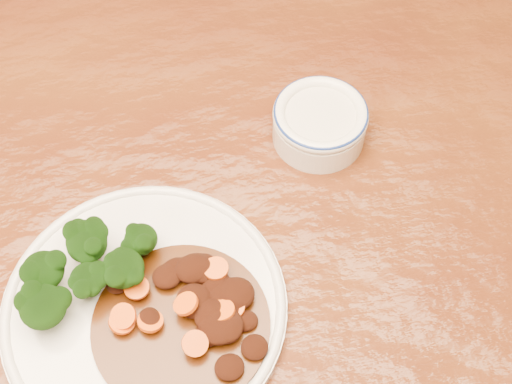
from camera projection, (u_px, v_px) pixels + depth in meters
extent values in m
cube|color=#5B2D10|center=(125.00, 266.00, 0.77)|extent=(1.58, 1.04, 0.04)
cylinder|color=#3A1A0E|center=(495.00, 112.00, 1.36)|extent=(0.06, 0.06, 0.71)
cylinder|color=silver|center=(145.00, 309.00, 0.71)|extent=(0.29, 0.29, 0.01)
torus|color=silver|center=(144.00, 306.00, 0.71)|extent=(0.28, 0.28, 0.01)
cylinder|color=#6A954D|center=(89.00, 251.00, 0.73)|extent=(0.01, 0.01, 0.02)
ellipsoid|color=black|center=(85.00, 241.00, 0.71)|extent=(0.04, 0.04, 0.03)
cylinder|color=#6A954D|center=(49.00, 317.00, 0.69)|extent=(0.01, 0.01, 0.02)
ellipsoid|color=black|center=(43.00, 307.00, 0.67)|extent=(0.05, 0.05, 0.04)
cylinder|color=#6A954D|center=(48.00, 281.00, 0.71)|extent=(0.01, 0.01, 0.02)
ellipsoid|color=black|center=(43.00, 271.00, 0.70)|extent=(0.04, 0.04, 0.03)
cylinder|color=#6A954D|center=(126.00, 278.00, 0.72)|extent=(0.01, 0.01, 0.02)
ellipsoid|color=black|center=(123.00, 268.00, 0.70)|extent=(0.04, 0.04, 0.03)
cylinder|color=#6A954D|center=(143.00, 248.00, 0.73)|extent=(0.01, 0.01, 0.02)
ellipsoid|color=black|center=(141.00, 239.00, 0.72)|extent=(0.03, 0.03, 0.03)
cylinder|color=#6A954D|center=(91.00, 288.00, 0.71)|extent=(0.01, 0.01, 0.02)
ellipsoid|color=black|center=(87.00, 279.00, 0.69)|extent=(0.03, 0.03, 0.03)
cylinder|color=#6A954D|center=(91.00, 254.00, 0.73)|extent=(0.01, 0.01, 0.02)
ellipsoid|color=black|center=(87.00, 244.00, 0.71)|extent=(0.04, 0.04, 0.03)
cylinder|color=#3F1D06|center=(181.00, 325.00, 0.70)|extent=(0.18, 0.18, 0.00)
ellipsoid|color=black|center=(229.00, 367.00, 0.66)|extent=(0.03, 0.03, 0.01)
ellipsoid|color=black|center=(214.00, 287.00, 0.71)|extent=(0.02, 0.02, 0.01)
ellipsoid|color=black|center=(225.00, 325.00, 0.68)|extent=(0.04, 0.04, 0.02)
ellipsoid|color=black|center=(167.00, 276.00, 0.71)|extent=(0.03, 0.03, 0.01)
ellipsoid|color=black|center=(149.00, 318.00, 0.69)|extent=(0.02, 0.02, 0.01)
ellipsoid|color=black|center=(203.00, 268.00, 0.71)|extent=(0.03, 0.03, 0.02)
ellipsoid|color=black|center=(194.00, 268.00, 0.71)|extent=(0.04, 0.03, 0.02)
ellipsoid|color=black|center=(177.00, 270.00, 0.72)|extent=(0.03, 0.03, 0.02)
ellipsoid|color=black|center=(207.00, 335.00, 0.68)|extent=(0.03, 0.02, 0.01)
ellipsoid|color=black|center=(218.00, 326.00, 0.68)|extent=(0.04, 0.04, 0.02)
ellipsoid|color=black|center=(227.00, 311.00, 0.69)|extent=(0.03, 0.03, 0.01)
ellipsoid|color=black|center=(246.00, 321.00, 0.69)|extent=(0.02, 0.02, 0.01)
ellipsoid|color=black|center=(194.00, 301.00, 0.70)|extent=(0.04, 0.04, 0.02)
ellipsoid|color=black|center=(213.00, 316.00, 0.69)|extent=(0.04, 0.04, 0.02)
ellipsoid|color=black|center=(118.00, 284.00, 0.71)|extent=(0.02, 0.02, 0.01)
ellipsoid|color=black|center=(235.00, 294.00, 0.70)|extent=(0.04, 0.04, 0.02)
ellipsoid|color=black|center=(225.00, 295.00, 0.70)|extent=(0.03, 0.03, 0.02)
ellipsoid|color=black|center=(218.00, 286.00, 0.71)|extent=(0.03, 0.03, 0.01)
ellipsoid|color=black|center=(255.00, 347.00, 0.68)|extent=(0.03, 0.03, 0.01)
ellipsoid|color=black|center=(199.00, 299.00, 0.70)|extent=(0.02, 0.02, 0.01)
ellipsoid|color=black|center=(229.00, 315.00, 0.69)|extent=(0.03, 0.03, 0.01)
cylinder|color=#DA4B0B|center=(186.00, 304.00, 0.69)|extent=(0.03, 0.03, 0.02)
cylinder|color=#DA4B0B|center=(137.00, 288.00, 0.70)|extent=(0.03, 0.04, 0.01)
cylinder|color=#DA4B0B|center=(122.00, 322.00, 0.69)|extent=(0.03, 0.03, 0.01)
cylinder|color=#DA4B0B|center=(222.00, 311.00, 0.68)|extent=(0.03, 0.03, 0.01)
cylinder|color=#DA4B0B|center=(195.00, 343.00, 0.67)|extent=(0.03, 0.03, 0.02)
cylinder|color=#DA4B0B|center=(123.00, 316.00, 0.68)|extent=(0.03, 0.03, 0.01)
cylinder|color=#DA4B0B|center=(150.00, 321.00, 0.69)|extent=(0.04, 0.04, 0.01)
cylinder|color=#DA4B0B|center=(232.00, 307.00, 0.69)|extent=(0.03, 0.03, 0.01)
cylinder|color=#DA4B0B|center=(216.00, 269.00, 0.71)|extent=(0.03, 0.03, 0.01)
cylinder|color=white|center=(319.00, 128.00, 0.82)|extent=(0.11, 0.11, 0.03)
cylinder|color=silver|center=(321.00, 116.00, 0.81)|extent=(0.08, 0.08, 0.01)
torus|color=white|center=(321.00, 114.00, 0.80)|extent=(0.11, 0.11, 0.01)
torus|color=navy|center=(321.00, 112.00, 0.80)|extent=(0.11, 0.11, 0.01)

